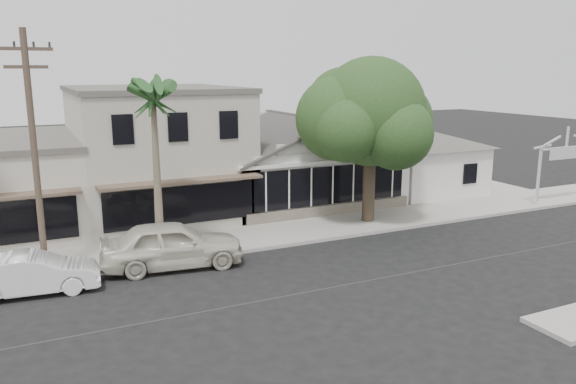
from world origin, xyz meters
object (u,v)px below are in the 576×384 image
arch_sign (566,150)px  car_1 (33,274)px  utility_pole (34,152)px  car_0 (172,244)px  shade_tree (367,115)px

arch_sign → car_1: bearing=-177.3°
car_1 → arch_sign: bearing=-81.9°
arch_sign → utility_pole: utility_pole is taller
utility_pole → car_0: 6.02m
arch_sign → shade_tree: bearing=172.6°
arch_sign → car_1: size_ratio=0.95×
arch_sign → car_0: bearing=-178.1°
utility_pole → shade_tree: utility_pole is taller
arch_sign → utility_pole: size_ratio=0.46×
utility_pole → car_1: bearing=-109.6°
shade_tree → utility_pole: bearing=-173.5°
car_0 → car_1: (-5.00, -0.54, -0.21)m
car_0 → car_1: bearing=103.5°
utility_pole → car_1: size_ratio=2.07×
car_1 → car_0: bearing=-78.4°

